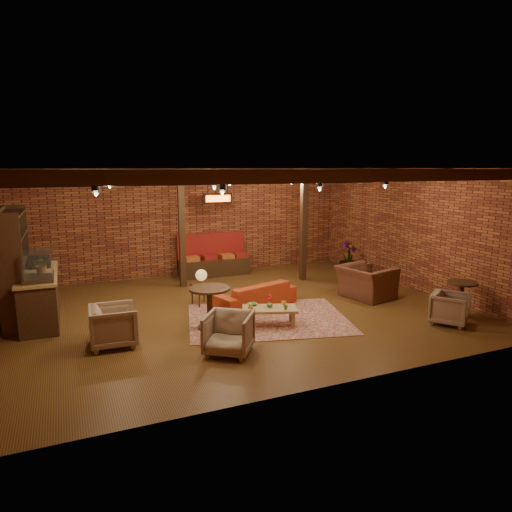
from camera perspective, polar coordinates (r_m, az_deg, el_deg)
name	(u,v)px	position (r m, az deg, el deg)	size (l,w,h in m)	color
floor	(237,310)	(10.53, -2.37, -6.79)	(10.00, 10.00, 0.00)	#422810
ceiling	(236,168)	(10.03, -2.52, 10.90)	(10.00, 8.00, 0.02)	black
wall_back	(190,222)	(13.94, -8.26, 4.22)	(10.00, 0.02, 3.20)	maroon
wall_front	(335,282)	(6.64, 9.83, -3.24)	(10.00, 0.02, 3.20)	maroon
wall_right	(413,230)	(12.78, 19.06, 3.13)	(0.02, 8.00, 3.20)	maroon
ceiling_beams	(236,174)	(10.03, -2.51, 10.21)	(9.80, 6.40, 0.22)	black
ceiling_pipe	(214,183)	(11.55, -5.33, 9.13)	(0.12, 0.12, 9.60)	black
post_left	(182,229)	(12.45, -9.27, 3.39)	(0.16, 0.16, 3.20)	black
post_right	(304,225)	(13.13, 5.97, 3.86)	(0.16, 0.16, 3.20)	black
service_counter	(39,284)	(10.68, -25.53, -3.17)	(0.80, 2.50, 1.60)	black
plant_counter	(42,262)	(10.79, -25.14, -0.72)	(0.35, 0.39, 0.30)	#337F33
shelving_hutch	(16,266)	(10.73, -27.81, -1.12)	(0.52, 2.00, 2.40)	black
banquette	(214,259)	(13.85, -5.26, -0.37)	(2.10, 0.70, 1.00)	maroon
service_sign	(218,198)	(13.18, -4.80, 7.18)	(0.86, 0.06, 0.30)	orange
ceiling_spotlights	(236,184)	(10.04, -2.50, 8.95)	(6.40, 4.40, 0.28)	black
rug	(268,319)	(9.95, 1.47, -7.82)	(3.37, 2.57, 0.01)	maroon
sofa	(255,295)	(10.70, -0.19, -4.86)	(2.01, 0.79, 0.59)	#A73517
coffee_table	(269,309)	(9.46, 1.65, -6.70)	(1.23, 0.90, 0.63)	#A9874F
side_table_lamp	(201,278)	(10.86, -6.85, -2.74)	(0.50, 0.50, 0.86)	black
round_table_left	(210,301)	(9.25, -5.82, -5.61)	(0.82, 0.82, 0.86)	black
armchair_a	(114,324)	(8.80, -17.39, -8.07)	(0.81, 0.76, 0.83)	#BAAC90
armchair_b	(229,331)	(8.08, -3.44, -9.40)	(0.78, 0.73, 0.80)	#BAAC90
armchair_right	(366,277)	(11.70, 13.62, -2.54)	(1.24, 0.80, 1.08)	brown
side_table_book	(362,265)	(13.38, 13.13, -1.14)	(0.55, 0.55, 0.53)	black
round_table_right	(461,293)	(10.99, 24.28, -4.25)	(0.65, 0.65, 0.76)	black
armchair_far	(450,307)	(10.37, 23.08, -5.89)	(0.70, 0.66, 0.72)	#BAAC90
plant_tall	(350,225)	(13.97, 11.66, 3.78)	(1.70, 1.70, 3.03)	#4C7F4C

